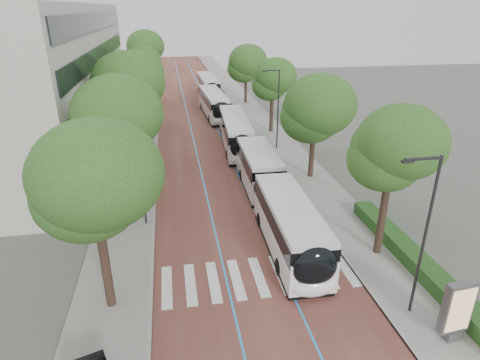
# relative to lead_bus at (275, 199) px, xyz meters

# --- Properties ---
(ground) EXTENTS (160.00, 160.00, 0.00)m
(ground) POSITION_rel_lead_bus_xyz_m (-2.65, -7.08, -1.63)
(ground) COLOR #51544C
(ground) RESTS_ON ground
(road) EXTENTS (11.00, 140.00, 0.02)m
(road) POSITION_rel_lead_bus_xyz_m (-2.65, 32.92, -1.62)
(road) COLOR #572E27
(road) RESTS_ON ground
(sidewalk_left) EXTENTS (4.00, 140.00, 0.12)m
(sidewalk_left) POSITION_rel_lead_bus_xyz_m (-10.15, 32.92, -1.57)
(sidewalk_left) COLOR gray
(sidewalk_left) RESTS_ON ground
(sidewalk_right) EXTENTS (4.00, 140.00, 0.12)m
(sidewalk_right) POSITION_rel_lead_bus_xyz_m (4.85, 32.92, -1.57)
(sidewalk_right) COLOR gray
(sidewalk_right) RESTS_ON ground
(kerb_left) EXTENTS (0.20, 140.00, 0.14)m
(kerb_left) POSITION_rel_lead_bus_xyz_m (-8.25, 32.92, -1.57)
(kerb_left) COLOR gray
(kerb_left) RESTS_ON ground
(kerb_right) EXTENTS (0.20, 140.00, 0.14)m
(kerb_right) POSITION_rel_lead_bus_xyz_m (2.95, 32.92, -1.57)
(kerb_right) COLOR gray
(kerb_right) RESTS_ON ground
(zebra_crossing) EXTENTS (10.55, 3.60, 0.01)m
(zebra_crossing) POSITION_rel_lead_bus_xyz_m (-2.45, -6.08, -1.60)
(zebra_crossing) COLOR silver
(zebra_crossing) RESTS_ON ground
(lane_line_left) EXTENTS (0.12, 126.00, 0.01)m
(lane_line_left) POSITION_rel_lead_bus_xyz_m (-4.25, 32.92, -1.60)
(lane_line_left) COLOR #2A8DD3
(lane_line_left) RESTS_ON road
(lane_line_right) EXTENTS (0.12, 126.00, 0.01)m
(lane_line_right) POSITION_rel_lead_bus_xyz_m (-1.05, 32.92, -1.60)
(lane_line_right) COLOR #2A8DD3
(lane_line_right) RESTS_ON road
(office_building) EXTENTS (18.11, 40.00, 14.00)m
(office_building) POSITION_rel_lead_bus_xyz_m (-22.12, 20.92, 5.37)
(office_building) COLOR #B9B7AC
(office_building) RESTS_ON ground
(hedge) EXTENTS (1.20, 14.00, 0.80)m
(hedge) POSITION_rel_lead_bus_xyz_m (6.45, -7.08, -1.11)
(hedge) COLOR #183E15
(hedge) RESTS_ON sidewalk_right
(streetlight_near) EXTENTS (1.82, 0.20, 8.00)m
(streetlight_near) POSITION_rel_lead_bus_xyz_m (3.97, -10.08, 3.19)
(streetlight_near) COLOR #2B2B2D
(streetlight_near) RESTS_ON sidewalk_right
(streetlight_far) EXTENTS (1.82, 0.20, 8.00)m
(streetlight_far) POSITION_rel_lead_bus_xyz_m (3.97, 14.92, 3.19)
(streetlight_far) COLOR #2B2B2D
(streetlight_far) RESTS_ON sidewalk_right
(lamp_post_left) EXTENTS (0.14, 0.14, 8.00)m
(lamp_post_left) POSITION_rel_lead_bus_xyz_m (-8.75, 0.92, 2.49)
(lamp_post_left) COLOR #2B2B2D
(lamp_post_left) RESTS_ON sidewalk_left
(trees_left) EXTENTS (6.21, 60.94, 9.93)m
(trees_left) POSITION_rel_lead_bus_xyz_m (-10.15, 18.63, 5.24)
(trees_left) COLOR black
(trees_left) RESTS_ON ground
(trees_right) EXTENTS (5.89, 47.29, 8.51)m
(trees_right) POSITION_rel_lead_bus_xyz_m (5.05, 16.66, 4.27)
(trees_right) COLOR black
(trees_right) RESTS_ON ground
(lead_bus) EXTENTS (2.97, 18.45, 3.20)m
(lead_bus) POSITION_rel_lead_bus_xyz_m (0.00, 0.00, 0.00)
(lead_bus) COLOR black
(lead_bus) RESTS_ON ground
(bus_queued_0) EXTENTS (3.24, 12.52, 3.20)m
(bus_queued_0) POSITION_rel_lead_bus_xyz_m (-0.04, 15.73, -0.00)
(bus_queued_0) COLOR white
(bus_queued_0) RESTS_ON ground
(bus_queued_1) EXTENTS (3.05, 12.49, 3.20)m
(bus_queued_1) POSITION_rel_lead_bus_xyz_m (-0.67, 29.41, -0.00)
(bus_queued_1) COLOR white
(bus_queued_1) RESTS_ON ground
(bus_queued_2) EXTENTS (2.72, 12.44, 3.20)m
(bus_queued_2) POSITION_rel_lead_bus_xyz_m (-0.05, 43.08, -0.00)
(bus_queued_2) COLOR white
(bus_queued_2) RESTS_ON ground
(ad_panel) EXTENTS (1.45, 0.61, 2.96)m
(ad_panel) POSITION_rel_lead_bus_xyz_m (4.93, -12.01, 0.04)
(ad_panel) COLOR #59595B
(ad_panel) RESTS_ON sidewalk_right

